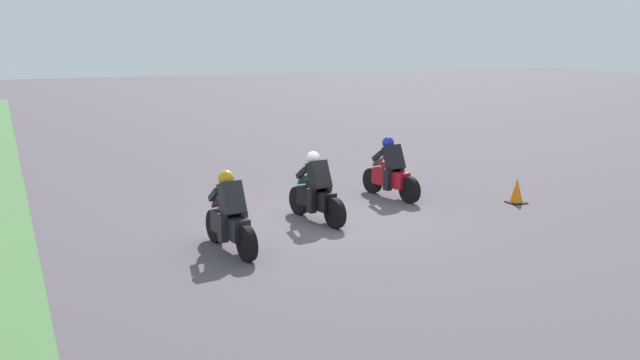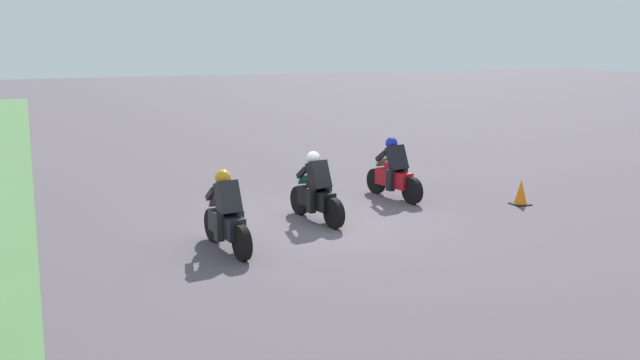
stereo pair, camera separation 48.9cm
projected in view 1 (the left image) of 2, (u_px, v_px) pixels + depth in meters
The scene contains 5 objects.
ground_plane at pixel (325, 222), 14.98m from camera, with size 120.00×120.00×0.00m, color #534A52.
rider_lane_a at pixel (391, 173), 17.15m from camera, with size 2.03×0.62×1.51m.
rider_lane_b at pixel (316, 193), 14.97m from camera, with size 2.04×0.60×1.51m.
rider_lane_c at pixel (230, 218), 12.85m from camera, with size 2.04×0.58×1.51m.
traffic_cone at pixel (517, 192), 16.68m from camera, with size 0.40×0.40×0.60m.
Camera 1 is at (-13.14, 6.13, 3.89)m, focal length 39.19 mm.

